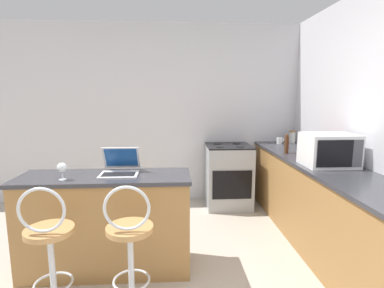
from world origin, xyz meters
The scene contains 13 objects.
wall_back centered at (0.00, 2.63, 1.30)m, with size 12.00×0.06×2.60m.
breakfast_bar centered at (-0.47, 0.76, 0.44)m, with size 1.50×0.51×0.88m.
counter_right centered at (1.68, 1.05, 0.44)m, with size 0.62×3.13×0.88m.
bar_stool_near centered at (-0.75, 0.23, 0.45)m, with size 0.40×0.40×0.98m.
bar_stool_far centered at (-0.18, 0.23, 0.45)m, with size 0.40×0.40×0.98m.
laptop centered at (-0.34, 0.84, 0.94)m, with size 0.33×0.34×0.23m.
microwave centered at (1.66, 1.00, 1.04)m, with size 0.48×0.39×0.32m.
toaster centered at (1.71, 1.46, 0.97)m, with size 0.23×0.28×0.18m.
stove_range centered at (0.91, 2.28, 0.44)m, with size 0.62×0.61×0.89m.
mug_white centered at (1.66, 2.36, 0.93)m, with size 0.10×0.08×0.09m.
wine_glass_tall centered at (-0.78, 0.64, 0.99)m, with size 0.08×0.08×0.15m.
pepper_mill centered at (1.49, 1.66, 1.00)m, with size 0.05×0.05×0.24m.
storage_jar centered at (1.87, 2.44, 0.97)m, with size 0.10×0.10×0.18m.
Camera 1 is at (0.14, -1.81, 1.57)m, focal length 28.00 mm.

